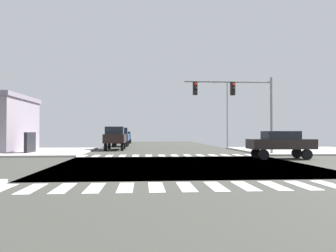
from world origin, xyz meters
The scene contains 11 objects.
ground centered at (0.00, 0.00, -0.03)m, with size 90.00×90.00×0.05m.
sidewalk_corner_ne centered at (13.00, 12.00, 0.07)m, with size 12.00×12.00×0.14m.
sidewalk_corner_nw centered at (-13.00, 12.00, 0.07)m, with size 12.00×12.00×0.14m.
crosswalk_near centered at (-0.25, -7.30, 0.00)m, with size 13.50×2.00×0.01m.
crosswalk_far centered at (-0.25, 7.30, 0.00)m, with size 13.50×2.00×0.01m.
traffic_signal_mast centered at (5.18, 7.20, 4.57)m, with size 7.03×0.55×6.16m.
street_lamp centered at (7.59, 20.51, 4.73)m, with size 1.78×0.32×7.89m.
sedan_nearside_1 centered at (7.10, 3.50, 1.12)m, with size 4.30×1.80×1.88m.
pickup_farside_1 centered at (-5.00, 23.70, 1.29)m, with size 2.00×5.10×2.35m.
pickup_queued_2 centered at (-5.00, 15.57, 1.29)m, with size 2.00×5.10×2.35m.
sedan_inner_5 centered at (-5.00, 35.36, 1.12)m, with size 1.80×4.30×1.88m.
Camera 1 is at (-2.18, -18.23, 1.82)m, focal length 35.38 mm.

